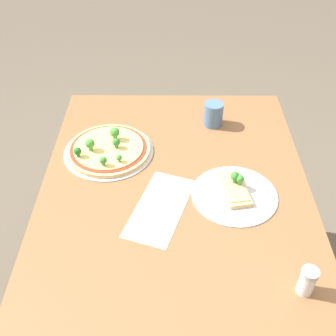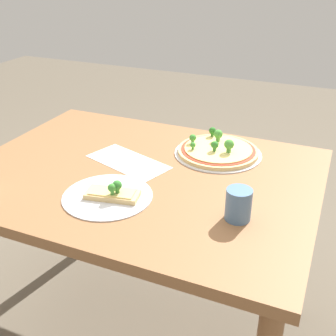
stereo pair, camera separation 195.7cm
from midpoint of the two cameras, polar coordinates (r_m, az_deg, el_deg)
ground_plane at (r=1.67m, az=19.92°, el=-45.47°), size 8.00×8.00×0.00m
dining_table at (r=1.08m, az=26.45°, el=-34.22°), size 1.18×0.88×0.75m
pizza_tray_whole at (r=1.19m, az=37.73°, el=-21.86°), size 0.32×0.32×0.07m
pizza_tray_slice at (r=0.90m, az=27.75°, el=-41.04°), size 0.28×0.28×0.06m
drinking_cup at (r=1.03m, az=55.01°, el=-36.02°), size 0.07×0.07×0.09m
paper_menu at (r=1.01m, az=23.15°, el=-28.63°), size 0.33×0.23×0.00m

